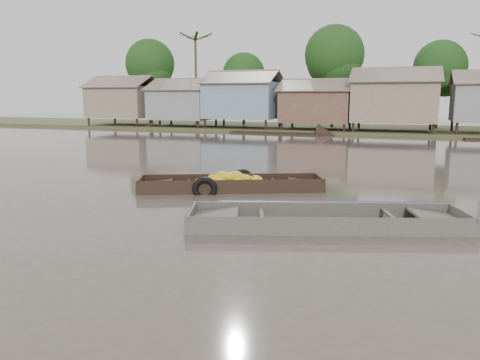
% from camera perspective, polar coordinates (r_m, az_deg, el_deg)
% --- Properties ---
extents(ground, '(120.00, 120.00, 0.00)m').
position_cam_1_polar(ground, '(11.94, 1.90, -4.87)').
color(ground, '#453E35').
rests_on(ground, ground).
extents(riverbank, '(120.00, 12.47, 10.22)m').
position_cam_1_polar(riverbank, '(42.87, 19.13, 9.63)').
color(riverbank, '#384723').
rests_on(riverbank, ground).
extents(banana_boat, '(6.21, 3.73, 0.86)m').
position_cam_1_polar(banana_boat, '(15.66, -1.42, -0.54)').
color(banana_boat, black).
rests_on(banana_boat, ground).
extents(viewer_boat, '(6.88, 3.71, 0.54)m').
position_cam_1_polar(viewer_boat, '(11.60, 10.46, -5.28)').
color(viewer_boat, '#403B36').
rests_on(viewer_boat, ground).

